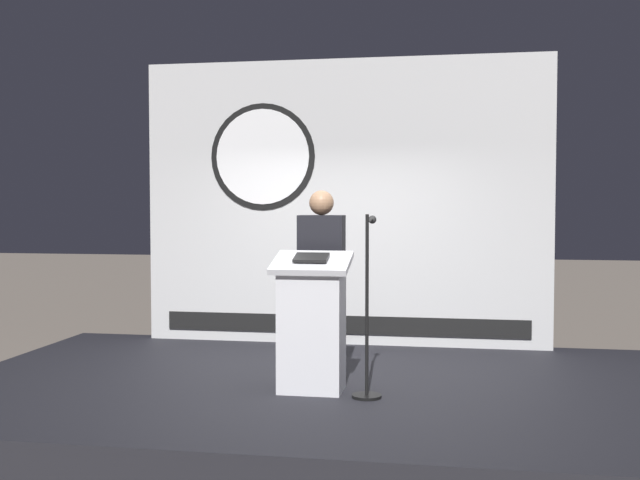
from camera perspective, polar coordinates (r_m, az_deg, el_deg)
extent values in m
plane|color=#6B6056|center=(6.86, -0.44, -12.97)|extent=(40.00, 40.00, 0.00)
cube|color=black|center=(6.82, -0.44, -11.76)|extent=(6.40, 4.00, 0.30)
cube|color=silver|center=(8.43, 1.81, 2.82)|extent=(4.49, 0.10, 3.14)
cylinder|color=black|center=(8.57, -4.32, 6.23)|extent=(1.19, 0.02, 1.19)
cylinder|color=white|center=(8.56, -4.33, 6.23)|extent=(1.06, 0.02, 1.06)
cube|color=black|center=(8.48, 1.74, -6.35)|extent=(4.04, 0.02, 0.20)
cube|color=silver|center=(6.35, -0.62, -6.65)|extent=(0.52, 0.40, 1.04)
cube|color=silver|center=(6.29, -0.63, -1.72)|extent=(0.64, 0.50, 0.18)
cube|color=black|center=(6.27, -0.66, -1.32)|extent=(0.28, 0.20, 0.07)
cylinder|color=black|center=(6.84, 0.11, -6.96)|extent=(0.26, 0.26, 0.81)
cube|color=black|center=(6.76, 0.11, -0.87)|extent=(0.40, 0.24, 0.64)
sphere|color=#997051|center=(6.74, 0.11, 2.80)|extent=(0.22, 0.22, 0.22)
cylinder|color=black|center=(6.24, 3.51, -11.58)|extent=(0.24, 0.24, 0.02)
cylinder|color=black|center=(6.11, 3.53, -4.98)|extent=(0.03, 0.03, 1.47)
cylinder|color=black|center=(6.25, 3.75, 1.50)|extent=(0.02, 0.39, 0.02)
sphere|color=#262626|center=(6.44, 3.93, 1.54)|extent=(0.07, 0.07, 0.07)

